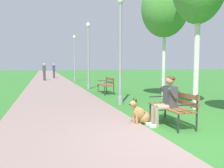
% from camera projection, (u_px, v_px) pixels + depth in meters
% --- Properties ---
extents(ground_plane, '(120.00, 120.00, 0.00)m').
position_uv_depth(ground_plane, '(179.00, 139.00, 4.58)').
color(ground_plane, '#33752D').
extents(paved_path, '(3.46, 60.00, 0.04)m').
position_uv_depth(paved_path, '(49.00, 77.00, 26.85)').
color(paved_path, gray).
rests_on(paved_path, ground).
extents(park_bench_near, '(0.55, 1.50, 0.85)m').
position_uv_depth(park_bench_near, '(173.00, 105.00, 5.69)').
color(park_bench_near, brown).
rests_on(park_bench_near, ground).
extents(park_bench_mid, '(0.55, 1.50, 0.85)m').
position_uv_depth(park_bench_mid, '(107.00, 84.00, 11.90)').
color(park_bench_mid, brown).
rests_on(park_bench_mid, ground).
extents(person_seated_on_near_bench, '(0.74, 0.49, 1.25)m').
position_uv_depth(person_seated_on_near_bench, '(166.00, 98.00, 5.61)').
color(person_seated_on_near_bench, gray).
rests_on(person_seated_on_near_bench, ground).
extents(dog_shepherd, '(0.82, 0.39, 0.71)m').
position_uv_depth(dog_shepherd, '(141.00, 114.00, 5.71)').
color(dog_shepherd, '#B27F47').
rests_on(dog_shepherd, ground).
extents(lamp_post_near, '(0.24, 0.24, 4.07)m').
position_uv_depth(lamp_post_near, '(120.00, 49.00, 8.43)').
color(lamp_post_near, gray).
rests_on(lamp_post_near, ground).
extents(lamp_post_mid, '(0.24, 0.24, 4.11)m').
position_uv_depth(lamp_post_mid, '(88.00, 55.00, 13.88)').
color(lamp_post_mid, gray).
rests_on(lamp_post_mid, ground).
extents(lamp_post_far, '(0.24, 0.24, 4.14)m').
position_uv_depth(lamp_post_far, '(75.00, 58.00, 20.15)').
color(lamp_post_far, gray).
rests_on(lamp_post_far, ground).
extents(birch_tree_third, '(2.07, 2.20, 5.33)m').
position_uv_depth(birch_tree_third, '(165.00, 9.00, 9.98)').
color(birch_tree_third, silver).
rests_on(birch_tree_third, ground).
extents(pedestrian_distant, '(0.32, 0.22, 1.65)m').
position_uv_depth(pedestrian_distant, '(44.00, 72.00, 21.14)').
color(pedestrian_distant, '#383842').
rests_on(pedestrian_distant, ground).
extents(pedestrian_further_distant, '(0.32, 0.22, 1.65)m').
position_uv_depth(pedestrian_further_distant, '(54.00, 71.00, 24.70)').
color(pedestrian_further_distant, '#383842').
rests_on(pedestrian_further_distant, ground).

